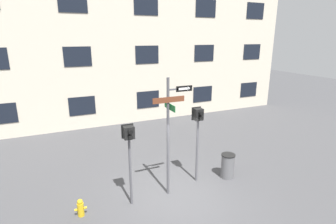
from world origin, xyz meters
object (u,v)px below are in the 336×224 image
Objects in this scene: street_sign_pole at (170,127)px; trash_bin at (228,166)px; pedestrian_signal_right at (198,125)px; fire_hydrant at (81,208)px; pedestrian_signal_left at (129,144)px.

street_sign_pole is 4.23× the size of trash_bin.
fire_hydrant is (-4.17, -0.36, -1.94)m from pedestrian_signal_right.
street_sign_pole is at bearing 0.39° from fire_hydrant.
street_sign_pole is 7.18× the size of fire_hydrant.
street_sign_pole reaches higher than fire_hydrant.
fire_hydrant is (-1.56, 0.04, -1.82)m from pedestrian_signal_left.
fire_hydrant is at bearing -179.00° from trash_bin.
fire_hydrant is at bearing -179.61° from street_sign_pole.
fire_hydrant is 5.38m from trash_bin.
pedestrian_signal_right reaches higher than trash_bin.
street_sign_pole is 1.42× the size of pedestrian_signal_right.
pedestrian_signal_left is (-1.38, -0.06, -0.30)m from street_sign_pole.
pedestrian_signal_left is at bearing -1.61° from fire_hydrant.
street_sign_pole is at bearing -178.26° from trash_bin.
trash_bin is at bearing 1.74° from street_sign_pole.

